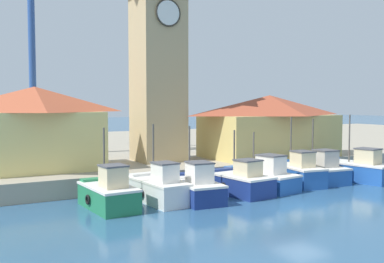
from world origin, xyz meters
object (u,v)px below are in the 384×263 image
(port_crane_near, at_px, (30,57))
(fishing_boat_far_left, at_px, (109,194))
(fishing_boat_right_outer, at_px, (357,169))
(warehouse_right, at_px, (269,125))
(fishing_boat_mid_right, at_px, (296,172))
(clock_tower, at_px, (158,51))
(warehouse_left, at_px, (35,127))
(fishing_boat_left_inner, at_px, (194,187))
(fishing_boat_mid_left, at_px, (240,182))
(fishing_boat_left_outer, at_px, (159,188))
(fishing_boat_right_inner, at_px, (318,171))
(fishing_boat_center, at_px, (262,177))

(port_crane_near, bearing_deg, fishing_boat_far_left, -86.89)
(fishing_boat_right_outer, bearing_deg, port_crane_near, 137.66)
(fishing_boat_right_outer, xyz_separation_m, warehouse_right, (-2.33, 6.92, 2.88))
(fishing_boat_mid_right, xyz_separation_m, clock_tower, (-6.59, 7.80, 8.51))
(warehouse_left, bearing_deg, port_crane_near, 81.99)
(port_crane_near, bearing_deg, fishing_boat_mid_right, -48.93)
(fishing_boat_far_left, relative_size, fishing_boat_right_outer, 0.82)
(clock_tower, distance_m, port_crane_near, 11.50)
(fishing_boat_right_outer, relative_size, warehouse_right, 0.48)
(fishing_boat_left_inner, height_order, fishing_boat_mid_right, fishing_boat_mid_right)
(port_crane_near, bearing_deg, fishing_boat_mid_left, -62.18)
(fishing_boat_left_outer, distance_m, warehouse_left, 9.87)
(fishing_boat_left_outer, xyz_separation_m, fishing_boat_right_inner, (12.49, 0.47, -0.02))
(fishing_boat_left_outer, xyz_separation_m, fishing_boat_left_inner, (1.94, -0.54, -0.04))
(fishing_boat_left_outer, bearing_deg, fishing_boat_center, 2.74)
(fishing_boat_far_left, bearing_deg, fishing_boat_mid_left, -1.66)
(clock_tower, relative_size, warehouse_right, 1.57)
(fishing_boat_right_inner, distance_m, clock_tower, 14.45)
(fishing_boat_mid_right, bearing_deg, fishing_boat_left_inner, -173.46)
(fishing_boat_center, distance_m, port_crane_near, 21.71)
(fishing_boat_far_left, relative_size, fishing_boat_mid_right, 0.88)
(fishing_boat_far_left, xyz_separation_m, fishing_boat_center, (10.38, 0.54, -0.06))
(fishing_boat_mid_left, bearing_deg, clock_tower, 99.27)
(warehouse_left, bearing_deg, fishing_boat_left_inner, -49.79)
(clock_tower, height_order, port_crane_near, port_crane_near)
(fishing_boat_mid_left, bearing_deg, fishing_boat_right_inner, 6.98)
(fishing_boat_center, xyz_separation_m, fishing_boat_mid_right, (2.96, 0.07, 0.07))
(clock_tower, bearing_deg, fishing_boat_mid_left, -80.73)
(fishing_boat_far_left, bearing_deg, fishing_boat_left_outer, 3.51)
(clock_tower, xyz_separation_m, warehouse_right, (9.07, -1.89, -5.63))
(fishing_boat_far_left, bearing_deg, fishing_boat_right_inner, 2.43)
(fishing_boat_left_inner, xyz_separation_m, fishing_boat_right_inner, (10.54, 1.02, 0.02))
(fishing_boat_mid_left, xyz_separation_m, clock_tower, (-1.41, 8.65, 8.57))
(fishing_boat_left_inner, xyz_separation_m, warehouse_right, (10.92, 6.88, 2.95))
(clock_tower, height_order, warehouse_left, clock_tower)
(fishing_boat_right_inner, relative_size, fishing_boat_right_outer, 0.91)
(fishing_boat_far_left, bearing_deg, clock_tower, 51.25)
(fishing_boat_left_outer, height_order, fishing_boat_right_outer, fishing_boat_right_outer)
(fishing_boat_center, height_order, warehouse_left, warehouse_left)
(fishing_boat_left_outer, bearing_deg, warehouse_right, 26.23)
(fishing_boat_right_inner, relative_size, port_crane_near, 0.21)
(fishing_boat_left_outer, relative_size, port_crane_near, 0.21)
(warehouse_right, xyz_separation_m, port_crane_near, (-16.74, 10.46, 5.60))
(fishing_boat_center, xyz_separation_m, fishing_boat_right_outer, (7.77, -0.94, 0.07))
(fishing_boat_far_left, relative_size, fishing_boat_right_inner, 0.90)
(fishing_boat_center, distance_m, fishing_boat_right_inner, 5.06)
(fishing_boat_left_outer, bearing_deg, port_crane_near, 102.97)
(fishing_boat_right_inner, relative_size, clock_tower, 0.28)
(port_crane_near, bearing_deg, fishing_boat_left_outer, -77.03)
(fishing_boat_right_outer, relative_size, port_crane_near, 0.23)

